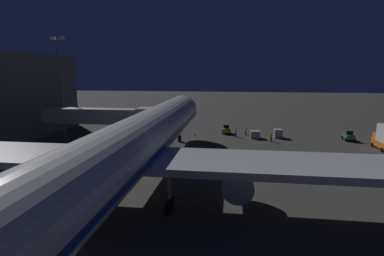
# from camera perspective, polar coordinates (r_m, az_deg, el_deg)

# --- Properties ---
(ground_plane) EXTENTS (320.00, 320.00, 0.00)m
(ground_plane) POSITION_cam_1_polar(r_m,az_deg,el_deg) (44.57, -5.57, -6.61)
(ground_plane) COLOR #383533
(airliner_at_gate) EXTENTS (55.43, 67.14, 18.91)m
(airliner_at_gate) POSITION_cam_1_polar(r_m,az_deg,el_deg) (31.21, -11.21, -3.77)
(airliner_at_gate) COLOR silver
(airliner_at_gate) RESTS_ON ground_plane
(jet_bridge) EXTENTS (20.07, 3.40, 7.15)m
(jet_bridge) POSITION_cam_1_polar(r_m,az_deg,el_deg) (53.59, -15.27, 2.12)
(jet_bridge) COLOR #9E9E99
(jet_bridge) RESTS_ON ground_plane
(apron_floodlight_mast) EXTENTS (2.90, 0.50, 19.98)m
(apron_floodlight_mast) POSITION_cam_1_polar(r_m,az_deg,el_deg) (69.15, -23.36, 8.32)
(apron_floodlight_mast) COLOR #59595E
(apron_floodlight_mast) RESTS_ON ground_plane
(pushback_tug) EXTENTS (1.86, 2.67, 1.95)m
(pushback_tug) POSITION_cam_1_polar(r_m,az_deg,el_deg) (65.98, 27.18, -1.41)
(pushback_tug) COLOR #287038
(pushback_tug) RESTS_ON ground_plane
(baggage_tug_lead) EXTENTS (1.86, 2.29, 1.95)m
(baggage_tug_lead) POSITION_cam_1_polar(r_m,az_deg,el_deg) (65.56, 6.42, -0.37)
(baggage_tug_lead) COLOR yellow
(baggage_tug_lead) RESTS_ON ground_plane
(baggage_container_near_belt) EXTENTS (1.55, 1.57, 1.69)m
(baggage_container_near_belt) POSITION_cam_1_polar(r_m,az_deg,el_deg) (63.62, 15.78, -0.98)
(baggage_container_near_belt) COLOR #B7BABF
(baggage_container_near_belt) RESTS_ON ground_plane
(baggage_container_mid_row) EXTENTS (1.76, 1.84, 1.45)m
(baggage_container_mid_row) POSITION_cam_1_polar(r_m,az_deg,el_deg) (62.18, 11.68, -1.17)
(baggage_container_mid_row) COLOR #B7BABF
(baggage_container_mid_row) RESTS_ON ground_plane
(ground_crew_by_belt_loader) EXTENTS (0.40, 0.40, 1.81)m
(ground_crew_by_belt_loader) POSITION_cam_1_polar(r_m,az_deg,el_deg) (62.54, 8.17, -0.74)
(ground_crew_by_belt_loader) COLOR black
(ground_crew_by_belt_loader) RESTS_ON ground_plane
(ground_crew_marshaller_fwd) EXTENTS (0.40, 0.40, 1.73)m
(ground_crew_marshaller_fwd) POSITION_cam_1_polar(r_m,az_deg,el_deg) (59.66, 14.55, -1.56)
(ground_crew_marshaller_fwd) COLOR black
(ground_crew_marshaller_fwd) RESTS_ON ground_plane
(ground_crew_under_port_wing) EXTENTS (0.40, 0.40, 1.78)m
(ground_crew_under_port_wing) POSITION_cam_1_polar(r_m,az_deg,el_deg) (64.28, 10.02, -0.50)
(ground_crew_under_port_wing) COLOR black
(ground_crew_under_port_wing) RESTS_ON ground_plane
(traffic_cone_nose_port) EXTENTS (0.36, 0.36, 0.55)m
(traffic_cone_nose_port) POSITION_cam_1_polar(r_m,az_deg,el_deg) (62.98, 0.52, -1.22)
(traffic_cone_nose_port) COLOR orange
(traffic_cone_nose_port) RESTS_ON ground_plane
(traffic_cone_nose_starboard) EXTENTS (0.36, 0.36, 0.55)m
(traffic_cone_nose_starboard) POSITION_cam_1_polar(r_m,az_deg,el_deg) (63.68, -3.41, -1.11)
(traffic_cone_nose_starboard) COLOR orange
(traffic_cone_nose_starboard) RESTS_ON ground_plane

